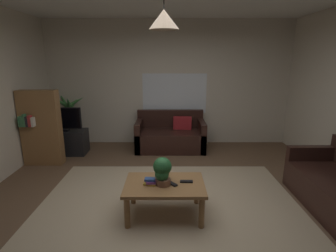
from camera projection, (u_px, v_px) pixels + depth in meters
floor at (168, 207)px, 3.54m from camera, size 5.46×5.60×0.02m
rug at (168, 215)px, 3.34m from camera, size 3.55×3.08×0.01m
wall_back at (167, 84)px, 5.93m from camera, size 5.58×0.06×2.78m
window_pane at (173, 94)px, 5.95m from camera, size 1.45×0.01×0.90m
couch_under_window at (169, 137)px, 5.73m from camera, size 1.48×0.80×0.82m
coffee_table at (163, 188)px, 3.26m from camera, size 0.99×0.66×0.44m
book_on_table_0 at (149, 183)px, 3.22m from camera, size 0.17×0.15×0.02m
book_on_table_1 at (150, 182)px, 3.21m from camera, size 0.12×0.10×0.03m
book_on_table_2 at (149, 179)px, 3.20m from camera, size 0.13×0.09×0.03m
remote_on_table_0 at (171, 184)px, 3.22m from camera, size 0.14×0.15×0.02m
remote_on_table_1 at (185, 181)px, 3.27m from camera, size 0.16×0.05×0.02m
potted_plant_on_table at (161, 170)px, 3.19m from camera, size 0.23×0.23×0.34m
tv_stand at (63, 142)px, 5.45m from camera, size 0.90×0.44×0.50m
tv at (61, 119)px, 5.30m from camera, size 0.78×0.16×0.49m
potted_palm_corner at (69, 123)px, 5.90m from camera, size 0.75×0.80×1.24m
bookshelf_corner at (39, 128)px, 4.79m from camera, size 0.70×0.31×1.40m
pendant_lamp at (163, 19)px, 2.77m from camera, size 0.33×0.33×0.53m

